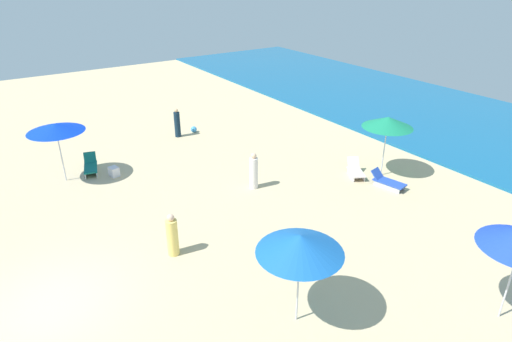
{
  "coord_description": "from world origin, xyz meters",
  "views": [
    {
      "loc": [
        11.07,
        -0.34,
        8.69
      ],
      "look_at": [
        -1.83,
        8.23,
        1.31
      ],
      "focal_mm": 30.66,
      "sensor_mm": 36.0,
      "label": 1
    }
  ],
  "objects_px": {
    "lounge_chair_2_0": "(387,182)",
    "cooler_box_1": "(114,172)",
    "umbrella_1": "(300,244)",
    "beachgoer_0": "(172,236)",
    "beachgoer_1": "(177,124)",
    "beachgoer_2": "(254,172)",
    "lounge_chair_4_0": "(91,166)",
    "lounge_chair_2_1": "(355,171)",
    "beach_ball_0": "(194,129)",
    "umbrella_2": "(388,122)",
    "umbrella_4": "(55,128)"
  },
  "relations": [
    {
      "from": "lounge_chair_2_0",
      "to": "beach_ball_0",
      "type": "height_order",
      "value": "lounge_chair_2_0"
    },
    {
      "from": "lounge_chair_2_1",
      "to": "beach_ball_0",
      "type": "relative_size",
      "value": 4.01
    },
    {
      "from": "lounge_chair_2_0",
      "to": "cooler_box_1",
      "type": "relative_size",
      "value": 3.53
    },
    {
      "from": "umbrella_4",
      "to": "beachgoer_2",
      "type": "relative_size",
      "value": 1.65
    },
    {
      "from": "lounge_chair_4_0",
      "to": "beachgoer_2",
      "type": "relative_size",
      "value": 1.0
    },
    {
      "from": "umbrella_4",
      "to": "beach_ball_0",
      "type": "distance_m",
      "value": 8.14
    },
    {
      "from": "umbrella_1",
      "to": "lounge_chair_2_1",
      "type": "distance_m",
      "value": 9.68
    },
    {
      "from": "umbrella_2",
      "to": "lounge_chair_2_1",
      "type": "height_order",
      "value": "umbrella_2"
    },
    {
      "from": "beachgoer_1",
      "to": "lounge_chair_2_0",
      "type": "bearing_deg",
      "value": -86.26
    },
    {
      "from": "lounge_chair_2_0",
      "to": "beachgoer_0",
      "type": "height_order",
      "value": "beachgoer_0"
    },
    {
      "from": "beachgoer_0",
      "to": "beachgoer_2",
      "type": "height_order",
      "value": "beachgoer_2"
    },
    {
      "from": "lounge_chair_2_1",
      "to": "umbrella_4",
      "type": "height_order",
      "value": "umbrella_4"
    },
    {
      "from": "umbrella_4",
      "to": "lounge_chair_2_0",
      "type": "bearing_deg",
      "value": 53.88
    },
    {
      "from": "umbrella_2",
      "to": "beachgoer_2",
      "type": "xyz_separation_m",
      "value": [
        -2.17,
        -5.48,
        -1.78
      ]
    },
    {
      "from": "umbrella_1",
      "to": "beachgoer_0",
      "type": "bearing_deg",
      "value": -161.29
    },
    {
      "from": "lounge_chair_2_0",
      "to": "beachgoer_0",
      "type": "distance_m",
      "value": 9.63
    },
    {
      "from": "umbrella_2",
      "to": "lounge_chair_2_0",
      "type": "bearing_deg",
      "value": -35.64
    },
    {
      "from": "umbrella_2",
      "to": "beachgoer_0",
      "type": "bearing_deg",
      "value": -88.22
    },
    {
      "from": "umbrella_1",
      "to": "beach_ball_0",
      "type": "xyz_separation_m",
      "value": [
        -14.6,
        4.15,
        -2.27
      ]
    },
    {
      "from": "lounge_chair_2_0",
      "to": "beachgoer_1",
      "type": "height_order",
      "value": "beachgoer_1"
    },
    {
      "from": "beachgoer_0",
      "to": "beachgoer_1",
      "type": "distance_m",
      "value": 10.96
    },
    {
      "from": "lounge_chair_2_1",
      "to": "beachgoer_0",
      "type": "height_order",
      "value": "beachgoer_0"
    },
    {
      "from": "umbrella_1",
      "to": "beachgoer_2",
      "type": "bearing_deg",
      "value": 155.2
    },
    {
      "from": "lounge_chair_4_0",
      "to": "cooler_box_1",
      "type": "distance_m",
      "value": 1.28
    },
    {
      "from": "umbrella_2",
      "to": "beachgoer_0",
      "type": "height_order",
      "value": "umbrella_2"
    },
    {
      "from": "beachgoer_0",
      "to": "cooler_box_1",
      "type": "relative_size",
      "value": 3.42
    },
    {
      "from": "lounge_chair_4_0",
      "to": "beachgoer_1",
      "type": "bearing_deg",
      "value": 35.57
    },
    {
      "from": "beachgoer_0",
      "to": "lounge_chair_2_1",
      "type": "bearing_deg",
      "value": 77.25
    },
    {
      "from": "umbrella_1",
      "to": "lounge_chair_2_0",
      "type": "xyz_separation_m",
      "value": [
        -3.93,
        8.06,
        -2.2
      ]
    },
    {
      "from": "umbrella_2",
      "to": "umbrella_4",
      "type": "bearing_deg",
      "value": -121.43
    },
    {
      "from": "beachgoer_1",
      "to": "beachgoer_2",
      "type": "distance_m",
      "value": 7.43
    },
    {
      "from": "lounge_chair_4_0",
      "to": "lounge_chair_2_0",
      "type": "bearing_deg",
      "value": -25.18
    },
    {
      "from": "umbrella_1",
      "to": "lounge_chair_2_1",
      "type": "bearing_deg",
      "value": 125.33
    },
    {
      "from": "lounge_chair_2_1",
      "to": "beachgoer_2",
      "type": "height_order",
      "value": "beachgoer_2"
    },
    {
      "from": "lounge_chair_4_0",
      "to": "beachgoer_1",
      "type": "xyz_separation_m",
      "value": [
        -1.98,
        5.24,
        0.48
      ]
    },
    {
      "from": "beachgoer_2",
      "to": "cooler_box_1",
      "type": "relative_size",
      "value": 3.62
    },
    {
      "from": "umbrella_1",
      "to": "umbrella_2",
      "type": "bearing_deg",
      "value": 119.14
    },
    {
      "from": "lounge_chair_2_0",
      "to": "umbrella_4",
      "type": "distance_m",
      "value": 14.22
    },
    {
      "from": "lounge_chair_2_0",
      "to": "lounge_chair_4_0",
      "type": "distance_m",
      "value": 13.29
    },
    {
      "from": "cooler_box_1",
      "to": "umbrella_1",
      "type": "bearing_deg",
      "value": 176.83
    },
    {
      "from": "beachgoer_2",
      "to": "umbrella_4",
      "type": "bearing_deg",
      "value": -12.32
    },
    {
      "from": "lounge_chair_2_1",
      "to": "beachgoer_2",
      "type": "bearing_deg",
      "value": -171.49
    },
    {
      "from": "beachgoer_0",
      "to": "beachgoer_2",
      "type": "distance_m",
      "value": 5.4
    },
    {
      "from": "beachgoer_2",
      "to": "cooler_box_1",
      "type": "xyz_separation_m",
      "value": [
        -4.42,
        -4.62,
        -0.53
      ]
    },
    {
      "from": "umbrella_2",
      "to": "beachgoer_1",
      "type": "height_order",
      "value": "umbrella_2"
    },
    {
      "from": "umbrella_1",
      "to": "umbrella_4",
      "type": "relative_size",
      "value": 1.02
    },
    {
      "from": "umbrella_2",
      "to": "lounge_chair_4_0",
      "type": "height_order",
      "value": "umbrella_2"
    },
    {
      "from": "umbrella_1",
      "to": "beachgoer_2",
      "type": "xyz_separation_m",
      "value": [
        -7.04,
        3.25,
        -1.7
      ]
    },
    {
      "from": "lounge_chair_2_1",
      "to": "beach_ball_0",
      "type": "bearing_deg",
      "value": 139.34
    },
    {
      "from": "lounge_chair_4_0",
      "to": "beachgoer_1",
      "type": "height_order",
      "value": "beachgoer_1"
    }
  ]
}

